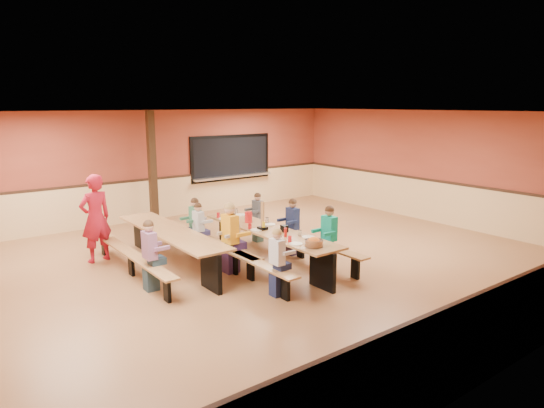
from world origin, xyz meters
TOP-DOWN VIEW (x-y plane):
  - ground at (0.00, 0.00)m, footprint 12.00×12.00m
  - room_envelope at (0.00, 0.00)m, footprint 12.04×10.04m
  - kitchen_pass_through at (2.60, 4.96)m, footprint 2.78×0.28m
  - structural_post at (-0.20, 4.40)m, footprint 0.18×0.18m
  - cafeteria_table_main at (0.21, -0.17)m, footprint 1.91×3.70m
  - cafeteria_table_second at (-1.37, 0.93)m, footprint 1.91×3.70m
  - seated_child_white_left at (-0.61, -1.50)m, footprint 0.34×0.28m
  - seated_adult_yellow at (-0.61, -0.04)m, footprint 0.43×0.35m
  - seated_child_grey_left at (-0.61, 1.19)m, footprint 0.33×0.27m
  - seated_child_teal_right at (1.04, -1.01)m, footprint 0.38×0.31m
  - seated_child_navy_right at (1.04, 0.10)m, footprint 0.36×0.30m
  - seated_child_char_right at (1.04, 1.38)m, footprint 0.33×0.27m
  - seated_child_purple_sec at (-2.19, 0.02)m, footprint 0.38×0.31m
  - seated_child_green_sec at (-0.54, 1.46)m, footprint 0.36×0.29m
  - seated_child_tan_sec at (-0.54, -0.03)m, footprint 0.33×0.27m
  - standing_woman at (-2.42, 2.16)m, footprint 0.73×0.55m
  - punch_pitcher at (0.22, 0.56)m, footprint 0.16×0.16m
  - chip_bowl at (0.14, -1.57)m, footprint 0.32×0.32m
  - napkin_dispenser at (0.34, -0.49)m, footprint 0.10×0.14m
  - condiment_mustard at (0.10, -0.15)m, footprint 0.06×0.06m
  - condiment_ketchup at (0.14, -0.78)m, footprint 0.06×0.06m
  - table_paddle at (0.10, -0.10)m, footprint 0.16×0.16m
  - place_settings at (0.21, -0.17)m, footprint 0.65×3.30m

SIDE VIEW (x-z plane):
  - ground at x=0.00m, z-range 0.00..0.00m
  - cafeteria_table_main at x=0.21m, z-range 0.16..0.90m
  - cafeteria_table_second at x=-1.37m, z-range 0.16..0.90m
  - seated_child_tan_sec at x=-0.54m, z-range 0.00..1.13m
  - seated_child_char_right at x=1.04m, z-range 0.00..1.14m
  - seated_child_grey_left at x=-0.61m, z-range 0.00..1.14m
  - seated_child_white_left at x=-0.61m, z-range 0.00..1.15m
  - seated_child_green_sec at x=-0.54m, z-range 0.00..1.19m
  - seated_child_navy_right at x=1.04m, z-range 0.00..1.20m
  - seated_child_purple_sec at x=-2.19m, z-range 0.00..1.23m
  - seated_child_teal_right at x=1.04m, z-range 0.00..1.23m
  - seated_adult_yellow at x=-0.61m, z-range 0.00..1.34m
  - room_envelope at x=0.00m, z-range -0.82..2.20m
  - place_settings at x=0.21m, z-range 0.74..0.85m
  - napkin_dispenser at x=0.34m, z-range 0.74..0.87m
  - chip_bowl at x=0.14m, z-range 0.74..0.89m
  - condiment_mustard at x=0.10m, z-range 0.74..0.91m
  - condiment_ketchup at x=0.14m, z-range 0.74..0.91m
  - punch_pitcher at x=0.22m, z-range 0.74..0.96m
  - table_paddle at x=0.10m, z-range 0.60..1.16m
  - standing_woman at x=-2.42m, z-range 0.00..1.80m
  - kitchen_pass_through at x=2.60m, z-range 0.80..2.18m
  - structural_post at x=-0.20m, z-range 0.00..3.00m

